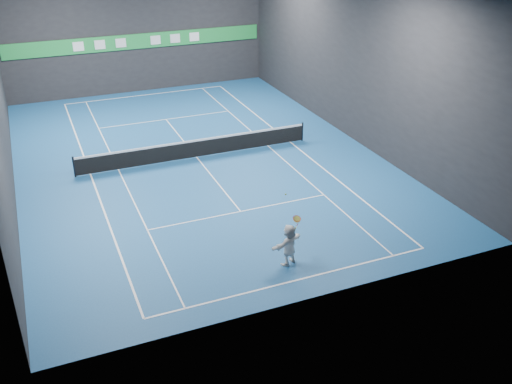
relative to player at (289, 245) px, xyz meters
name	(u,v)px	position (x,y,z in m)	size (l,w,h in m)	color
ground	(197,157)	(-0.20, 10.80, -0.81)	(26.00, 26.00, 0.00)	#184D85
wall_back	(137,26)	(-0.20, 23.80, 3.69)	(18.00, 0.10, 9.00)	black
wall_front	(317,179)	(-0.20, -2.20, 3.69)	(18.00, 0.10, 9.00)	black
wall_right	(351,56)	(8.80, 10.80, 3.69)	(0.10, 26.00, 9.00)	black
baseline_near	(297,280)	(-0.20, -1.09, -0.81)	(10.98, 0.08, 0.01)	white
baseline_far	(146,95)	(-0.20, 22.69, -0.81)	(10.98, 0.08, 0.01)	white
sideline_doubles_left	(91,174)	(-5.69, 10.80, -0.81)	(0.08, 23.78, 0.01)	white
sideline_doubles_right	(291,142)	(5.29, 10.80, -0.81)	(0.08, 23.78, 0.01)	white
sideline_singles_left	(119,170)	(-4.31, 10.80, -0.81)	(0.06, 23.78, 0.01)	white
sideline_singles_right	(268,146)	(3.91, 10.80, -0.81)	(0.06, 23.78, 0.01)	white
service_line_near	(241,211)	(-0.20, 4.40, -0.81)	(8.23, 0.06, 0.01)	white
service_line_far	(166,119)	(-0.20, 17.20, -0.81)	(8.23, 0.06, 0.01)	white
center_service_line	(197,157)	(-0.20, 10.80, -0.81)	(0.06, 12.80, 0.01)	white
player	(289,245)	(0.00, 0.00, 0.00)	(1.51, 0.48, 1.63)	white
tennis_ball	(286,194)	(-0.13, 0.11, 2.05)	(0.06, 0.06, 0.06)	#CEEA27
tennis_net	(196,148)	(-0.20, 10.80, -0.27)	(12.50, 0.10, 1.07)	black
sponsor_banner	(138,41)	(-0.20, 23.74, 2.69)	(17.64, 0.11, 1.00)	green
tennis_racket	(297,220)	(0.30, 0.05, 0.94)	(0.42, 0.41, 0.64)	#B51913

